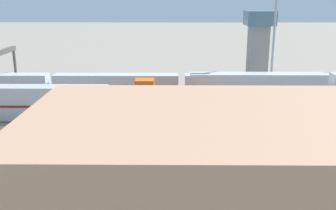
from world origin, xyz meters
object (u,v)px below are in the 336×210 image
light_mast_0 (276,5)px  control_tower (258,40)px  maintenance_shed (281,171)px  train_on_track_1 (327,88)px  train_on_track_2 (162,97)px  train_on_track_0 (181,85)px

light_mast_0 → control_tower: bearing=-87.6°
maintenance_shed → light_mast_0: bearing=-102.7°
maintenance_shed → control_tower: size_ratio=2.71×
light_mast_0 → train_on_track_1: bearing=135.2°
maintenance_shed → train_on_track_1: bearing=-115.5°
train_on_track_1 → control_tower: size_ratio=3.20×
train_on_track_2 → maintenance_shed: bearing=107.3°
train_on_track_1 → train_on_track_0: bearing=-11.3°
train_on_track_1 → train_on_track_0: train_on_track_1 is taller
train_on_track_2 → maintenance_shed: size_ratio=0.25×
train_on_track_0 → control_tower: 22.66m
train_on_track_2 → control_tower: control_tower is taller
train_on_track_2 → train_on_track_0: size_ratio=0.10×
train_on_track_2 → light_mast_0: bearing=-148.1°
train_on_track_1 → train_on_track_0: size_ratio=0.49×
train_on_track_0 → light_mast_0: 22.46m
light_mast_0 → maintenance_shed: (10.30, 45.76, -11.42)m
train_on_track_0 → control_tower: (-16.70, -13.83, 6.58)m
train_on_track_0 → maintenance_shed: maintenance_shed is taller
maintenance_shed → control_tower: bearing=-99.8°
train_on_track_2 → train_on_track_0: 10.57m
train_on_track_0 → control_tower: size_ratio=6.48×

